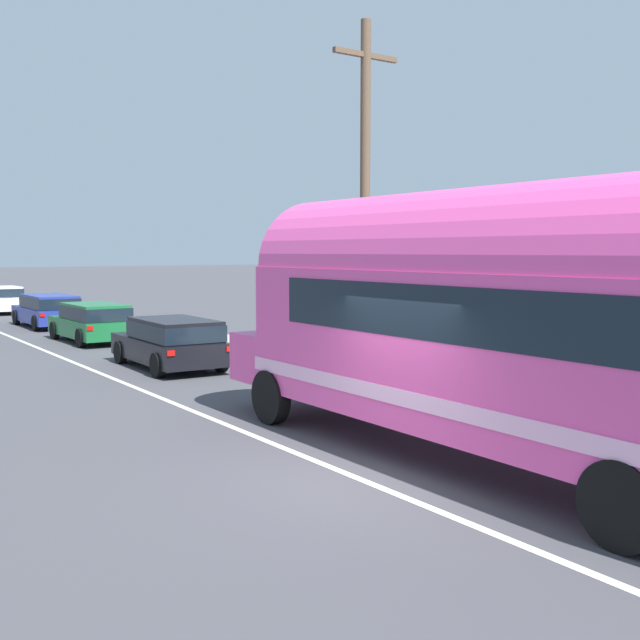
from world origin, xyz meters
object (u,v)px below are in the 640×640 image
at_px(painted_bus, 507,314).
at_px(car_third, 48,308).
at_px(car_second, 93,320).
at_px(car_fourth, 1,299).
at_px(car_lead, 172,340).
at_px(utility_pole, 365,198).

height_order(painted_bus, car_third, painted_bus).
relative_size(painted_bus, car_third, 2.52).
bearing_deg(car_second, car_third, 88.78).
xyz_separation_m(car_third, car_fourth, (-0.03, 9.00, -0.05)).
xyz_separation_m(painted_bus, car_lead, (-0.03, 11.83, -1.52)).
bearing_deg(car_third, car_lead, -91.13).
bearing_deg(car_fourth, car_second, -90.40).
bearing_deg(car_lead, car_fourth, 89.39).
xyz_separation_m(utility_pole, car_fourth, (-2.59, 27.39, -3.68)).
distance_m(utility_pole, car_second, 12.86).
height_order(utility_pole, car_fourth, utility_pole).
bearing_deg(car_lead, utility_pole, -59.87).
height_order(car_second, car_fourth, same).
bearing_deg(painted_bus, car_fourth, 89.66).
relative_size(car_third, car_fourth, 1.00).
distance_m(car_second, car_third, 6.36).
xyz_separation_m(utility_pole, car_second, (-2.70, 12.04, -3.64)).
xyz_separation_m(utility_pole, car_third, (-2.57, 18.39, -3.63)).
xyz_separation_m(utility_pole, car_lead, (-2.83, 4.88, -3.64)).
relative_size(car_lead, car_fourth, 0.94).
xyz_separation_m(car_lead, car_fourth, (0.24, 22.51, -0.04)).
bearing_deg(car_third, painted_bus, -90.53).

